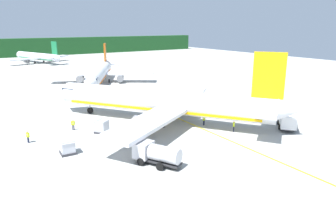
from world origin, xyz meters
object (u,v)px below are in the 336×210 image
object	(u,v)px
service_truck_fuel	(287,119)
crew_loader_right	(204,119)
airliner_far_taxiway	(38,57)
cargo_container_near	(68,147)
crew_loader_left	(73,124)
crew_marshaller	(234,125)
airliner_foreground	(163,102)
cargo_container_mid	(102,127)
airliner_mid_apron	(100,73)
crew_supervisor	(28,136)
service_truck_baggage	(156,153)

from	to	relation	value
service_truck_fuel	crew_loader_right	world-z (taller)	service_truck_fuel
airliner_far_taxiway	cargo_container_near	distance (m)	105.15
crew_loader_left	cargo_container_near	bearing A→B (deg)	-110.38
cargo_container_near	crew_loader_right	size ratio (longest dim) A/B	1.19
service_truck_fuel	crew_marshaller	world-z (taller)	service_truck_fuel
cargo_container_near	crew_loader_right	distance (m)	21.33
airliner_foreground	crew_loader_left	bearing A→B (deg)	163.19
crew_loader_left	cargo_container_mid	bearing A→B (deg)	-47.06
crew_marshaller	airliner_mid_apron	bearing A→B (deg)	92.44
airliner_foreground	airliner_far_taxiway	xyz separation A→B (m)	(-0.58, 99.46, -0.72)
airliner_mid_apron	crew_supervisor	world-z (taller)	airliner_mid_apron
crew_marshaller	airliner_foreground	bearing A→B (deg)	123.25
airliner_mid_apron	service_truck_fuel	xyz separation A→B (m)	(10.02, -52.29, -1.42)
cargo_container_near	crew_loader_left	bearing A→B (deg)	69.62
service_truck_fuel	crew_supervisor	world-z (taller)	service_truck_fuel
airliner_foreground	crew_loader_right	bearing A→B (deg)	-46.79
service_truck_baggage	cargo_container_mid	bearing A→B (deg)	95.21
crew_supervisor	cargo_container_mid	bearing A→B (deg)	-9.15
service_truck_fuel	cargo_container_near	xyz separation A→B (m)	(-31.04, 8.65, -0.53)
cargo_container_near	crew_loader_left	size ratio (longest dim) A/B	1.20
crew_marshaller	crew_loader_left	bearing A→B (deg)	145.31
service_truck_fuel	cargo_container_mid	xyz separation A→B (m)	(-24.65, 13.72, -0.51)
service_truck_fuel	crew_supervisor	xyz separation A→B (m)	(-34.51, 15.30, -0.48)
airliner_foreground	crew_supervisor	world-z (taller)	airliner_foreground
airliner_far_taxiway	cargo_container_mid	world-z (taller)	airliner_far_taxiway
airliner_mid_apron	service_truck_baggage	world-z (taller)	airliner_mid_apron
cargo_container_near	cargo_container_mid	distance (m)	8.15
airliner_mid_apron	cargo_container_near	xyz separation A→B (m)	(-21.01, -43.64, -1.95)
airliner_mid_apron	crew_supervisor	distance (m)	44.40
airliner_foreground	service_truck_fuel	bearing A→B (deg)	-42.44
crew_marshaller	crew_supervisor	world-z (taller)	crew_marshaller
service_truck_fuel	cargo_container_mid	world-z (taller)	service_truck_fuel
airliner_mid_apron	crew_loader_left	xyz separation A→B (m)	(-17.85, -35.11, -1.91)
airliner_far_taxiway	crew_supervisor	world-z (taller)	airliner_far_taxiway
airliner_foreground	cargo_container_near	size ratio (longest dim) A/B	18.24
airliner_mid_apron	crew_supervisor	bearing A→B (deg)	-123.51
airliner_mid_apron	cargo_container_mid	distance (m)	41.30
service_truck_baggage	cargo_container_near	bearing A→B (deg)	131.69
cargo_container_mid	airliner_mid_apron	bearing A→B (deg)	69.23
airliner_foreground	crew_loader_left	size ratio (longest dim) A/B	21.83
service_truck_fuel	cargo_container_near	distance (m)	32.22
airliner_far_taxiway	crew_supervisor	bearing A→B (deg)	-101.42
airliner_mid_apron	crew_marshaller	xyz separation A→B (m)	(2.08, -48.91, -1.89)
service_truck_baggage	crew_marshaller	xyz separation A→B (m)	(15.47, 3.30, -0.41)
service_truck_baggage	crew_loader_left	world-z (taller)	service_truck_baggage
airliner_far_taxiway	service_truck_baggage	world-z (taller)	airliner_far_taxiway
cargo_container_near	service_truck_baggage	bearing A→B (deg)	-48.31
service_truck_baggage	cargo_container_near	distance (m)	11.48
crew_supervisor	cargo_container_near	bearing A→B (deg)	-62.41
cargo_container_mid	crew_loader_right	distance (m)	15.92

